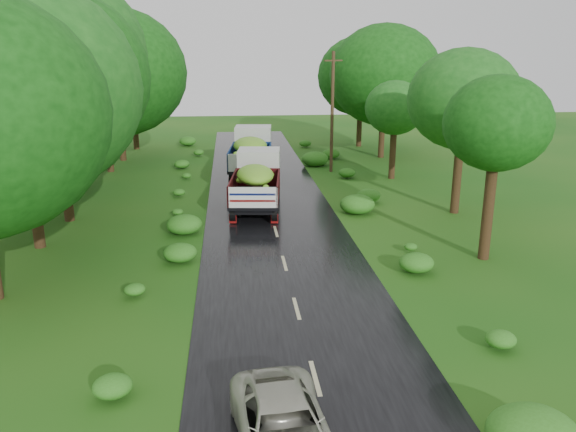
{
  "coord_description": "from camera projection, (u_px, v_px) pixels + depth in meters",
  "views": [
    {
      "loc": [
        -1.96,
        -12.25,
        7.93
      ],
      "look_at": [
        0.22,
        8.75,
        1.7
      ],
      "focal_mm": 35.0,
      "sensor_mm": 36.0,
      "label": 1
    }
  ],
  "objects": [
    {
      "name": "ground",
      "position": [
        315.0,
        379.0,
        14.13
      ],
      "size": [
        120.0,
        120.0,
        0.0
      ],
      "primitive_type": "plane",
      "color": "#144F10",
      "rests_on": "ground"
    },
    {
      "name": "road",
      "position": [
        293.0,
        296.0,
        18.9
      ],
      "size": [
        6.5,
        80.0,
        0.02
      ],
      "primitive_type": "cube",
      "color": "black",
      "rests_on": "ground"
    },
    {
      "name": "road_lines",
      "position": [
        290.0,
        283.0,
        19.85
      ],
      "size": [
        0.12,
        69.6,
        0.0
      ],
      "color": "#BFB78C",
      "rests_on": "road"
    },
    {
      "name": "truck_near",
      "position": [
        257.0,
        179.0,
        29.14
      ],
      "size": [
        3.01,
        6.76,
        2.75
      ],
      "rotation": [
        0.0,
        0.0,
        -0.11
      ],
      "color": "black",
      "rests_on": "ground"
    },
    {
      "name": "truck_far",
      "position": [
        252.0,
        150.0,
        36.77
      ],
      "size": [
        3.15,
        7.25,
        2.96
      ],
      "rotation": [
        0.0,
        0.0,
        -0.1
      ],
      "color": "black",
      "rests_on": "ground"
    },
    {
      "name": "car",
      "position": [
        284.0,
        429.0,
        11.34
      ],
      "size": [
        2.25,
        4.24,
        1.14
      ],
      "primitive_type": "imported",
      "rotation": [
        0.0,
        0.0,
        0.09
      ],
      "color": "#B1B09D",
      "rests_on": "road"
    },
    {
      "name": "utility_pole",
      "position": [
        332.0,
        111.0,
        37.17
      ],
      "size": [
        1.3,
        0.66,
        7.92
      ],
      "rotation": [
        0.0,
        0.0,
        0.43
      ],
      "color": "#382616",
      "rests_on": "ground"
    },
    {
      "name": "trees_left",
      "position": [
        75.0,
        74.0,
        30.57
      ],
      "size": [
        6.38,
        33.81,
        9.83
      ],
      "color": "black",
      "rests_on": "ground"
    },
    {
      "name": "trees_right",
      "position": [
        395.0,
        86.0,
        37.48
      ],
      "size": [
        5.15,
        30.69,
        8.03
      ],
      "color": "black",
      "rests_on": "ground"
    },
    {
      "name": "shrubs",
      "position": [
        272.0,
        212.0,
        27.39
      ],
      "size": [
        11.9,
        44.0,
        0.7
      ],
      "color": "#2C6B19",
      "rests_on": "ground"
    }
  ]
}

